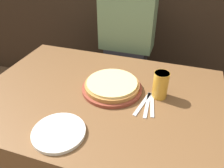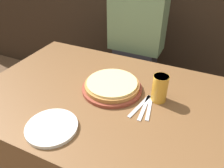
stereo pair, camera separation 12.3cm
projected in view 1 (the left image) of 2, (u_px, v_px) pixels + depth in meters
dining_table at (101, 137)px, 1.42m from camera, size 1.35×0.96×0.70m
pizza_on_board at (112, 86)px, 1.24m from camera, size 0.34×0.34×0.06m
beer_glass at (161, 84)px, 1.16m from camera, size 0.08×0.08×0.15m
dinner_plate at (59, 132)px, 0.97m from camera, size 0.24×0.24×0.02m
fork at (143, 104)px, 1.15m from camera, size 0.06×0.21×0.00m
dinner_knife at (147, 105)px, 1.14m from camera, size 0.03×0.21×0.00m
spoon at (152, 106)px, 1.13m from camera, size 0.05×0.18×0.00m
diner_person at (126, 52)px, 1.79m from camera, size 0.41×0.20×1.30m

